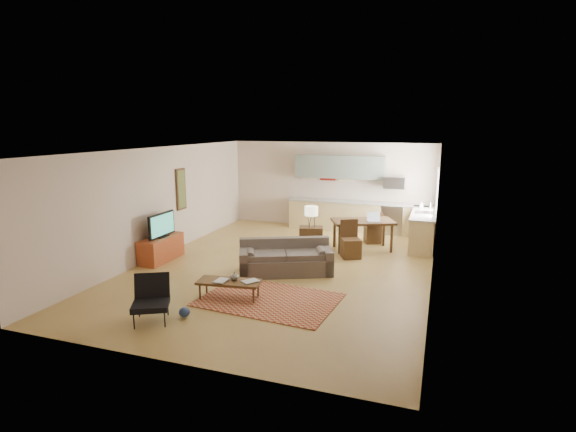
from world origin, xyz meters
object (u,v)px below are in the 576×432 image
at_px(sofa, 286,257).
at_px(tv_credenza, 161,249).
at_px(console_table, 311,240).
at_px(dining_table, 362,235).
at_px(coffee_table, 229,290).
at_px(armchair, 151,300).

xyz_separation_m(sofa, tv_credenza, (-3.16, -0.07, -0.07)).
xyz_separation_m(console_table, dining_table, (1.18, 0.76, 0.05)).
bearing_deg(console_table, tv_credenza, -166.97).
bearing_deg(coffee_table, sofa, 65.88).
relative_size(armchair, console_table, 1.11).
bearing_deg(tv_credenza, armchair, -58.13).
height_order(armchair, console_table, armchair).
relative_size(coffee_table, tv_credenza, 0.94).
relative_size(console_table, dining_table, 0.44).
height_order(armchair, dining_table, dining_table).
relative_size(armchair, tv_credenza, 0.60).
distance_m(armchair, console_table, 5.00).
bearing_deg(sofa, coffee_table, -130.33).
distance_m(tv_credenza, dining_table, 5.11).
height_order(tv_credenza, dining_table, dining_table).
distance_m(sofa, console_table, 1.71).
xyz_separation_m(armchair, tv_credenza, (-1.88, 3.03, -0.09)).
bearing_deg(dining_table, sofa, -141.59).
bearing_deg(coffee_table, tv_credenza, 139.71).
bearing_deg(tv_credenza, console_table, 28.59).
bearing_deg(dining_table, coffee_table, -137.21).
bearing_deg(sofa, tv_credenza, 157.19).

